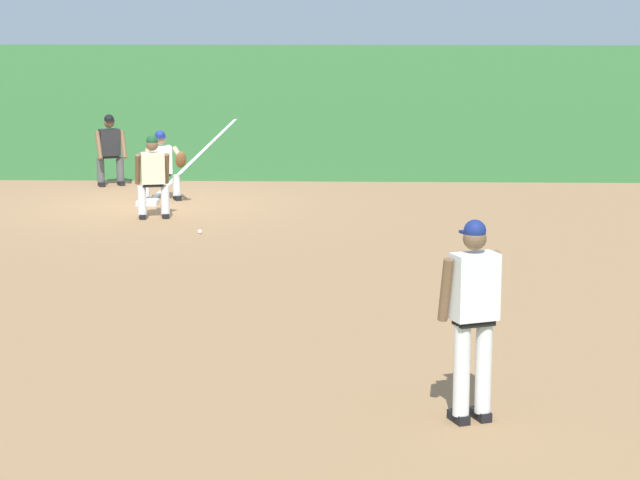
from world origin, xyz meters
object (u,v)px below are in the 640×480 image
object	(u,v)px
first_baseman	(162,163)
umpire	(110,147)
first_base_bag	(148,202)
baserunner	(153,174)
baseball	(200,232)
pitcher	(474,308)

from	to	relation	value
first_baseman	umpire	xyz separation A→B (m)	(1.93, 1.37, 0.06)
first_base_bag	first_baseman	size ratio (longest dim) A/B	0.28
baserunner	umpire	size ratio (longest dim) A/B	1.00
baseball	pitcher	xyz separation A→B (m)	(-9.00, -3.62, 1.02)
first_base_bag	baserunner	size ratio (longest dim) A/B	0.26
baseball	umpire	world-z (taller)	umpire
umpire	pitcher	bearing A→B (deg)	-156.76
first_baseman	baseball	bearing A→B (deg)	-161.30
baseball	pitcher	size ratio (longest dim) A/B	0.04
first_baseman	pitcher	bearing A→B (deg)	-158.94
first_base_bag	first_baseman	world-z (taller)	first_baseman
pitcher	baserunner	world-z (taller)	pitcher
first_base_bag	baseball	world-z (taller)	first_base_bag
first_base_bag	umpire	bearing A→B (deg)	26.17
pitcher	umpire	xyz separation A→B (m)	(14.21, 6.10, -0.27)
baseball	pitcher	distance (m)	9.75
pitcher	first_baseman	xyz separation A→B (m)	(12.28, 4.73, -0.33)
baseball	umpire	xyz separation A→B (m)	(5.21, 2.49, 0.76)
pitcher	first_baseman	size ratio (longest dim) A/B	1.39
first_base_bag	first_baseman	xyz separation A→B (m)	(0.41, -0.23, 0.69)
pitcher	umpire	distance (m)	15.47
umpire	first_baseman	bearing A→B (deg)	-144.56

